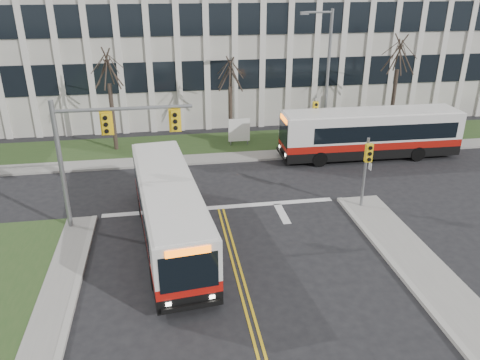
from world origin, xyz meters
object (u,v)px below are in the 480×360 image
(directory_sign, at_px, (239,130))
(bus_main, at_px, (169,212))
(streetlight, at_px, (325,73))
(bus_cross, at_px, (370,135))

(directory_sign, relative_size, bus_main, 0.18)
(streetlight, xyz_separation_m, bus_main, (-10.66, -10.90, -3.75))
(streetlight, distance_m, bus_cross, 4.97)
(bus_main, relative_size, bus_cross, 0.94)
(bus_main, xyz_separation_m, bus_cross, (13.21, 8.70, 0.10))
(directory_sign, bearing_deg, bus_main, -112.82)
(streetlight, height_order, directory_sign, streetlight)
(directory_sign, distance_m, bus_cross, 8.81)
(directory_sign, height_order, bus_main, bus_main)
(bus_main, bearing_deg, directory_sign, 61.16)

